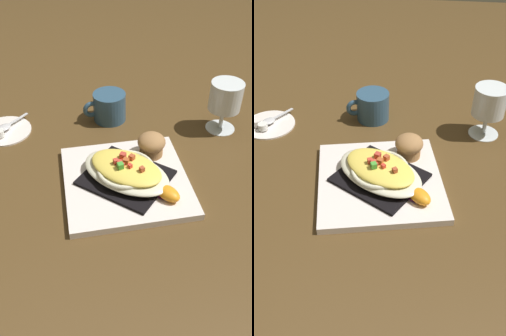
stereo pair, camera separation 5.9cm
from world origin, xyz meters
The scene contains 12 objects.
ground_plane centered at (0.00, 0.00, 0.00)m, with size 2.60×2.60×0.00m, color #533B1E.
square_plate centered at (0.00, 0.00, 0.01)m, with size 0.27×0.27×0.02m, color white.
folded_napkin centered at (0.00, 0.00, 0.02)m, with size 0.17×0.15×0.01m, color black.
gratin_dish centered at (0.00, 0.00, 0.04)m, with size 0.21×0.24×0.05m.
muffin centered at (0.09, -0.06, 0.04)m, with size 0.06×0.06×0.06m.
orange_garnish centered at (-0.05, -0.09, 0.03)m, with size 0.07×0.07×0.03m.
coffee_mug centered at (0.26, 0.05, 0.03)m, with size 0.09×0.11×0.08m.
stemmed_glass centered at (0.22, -0.24, 0.09)m, with size 0.08×0.08×0.13m.
creamer_saucer centered at (0.19, 0.32, 0.00)m, with size 0.13×0.13×0.01m, color white.
spoon centered at (0.20, 0.32, 0.01)m, with size 0.09×0.07×0.01m.
creamer_cup_0 centered at (0.18, 0.34, 0.02)m, with size 0.02×0.02×0.02m, color white.
creamer_cup_1 centered at (0.16, 0.32, 0.02)m, with size 0.02×0.02×0.02m, color white.
Camera 2 is at (-0.61, -0.07, 0.57)m, focal length 40.99 mm.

